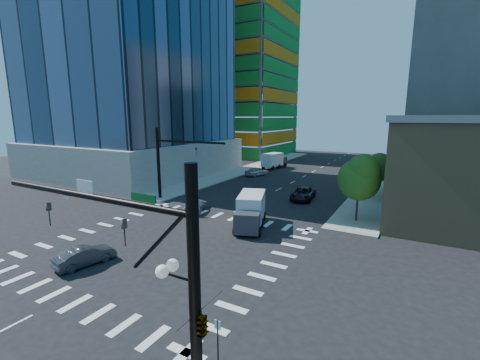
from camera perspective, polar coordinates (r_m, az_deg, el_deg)
The scene contains 16 objects.
ground at distance 27.68m, azimuth -12.63°, elevation -11.34°, with size 160.00×160.00×0.00m, color black.
road_markings at distance 27.68m, azimuth -12.63°, elevation -11.33°, with size 20.00×20.00×0.01m, color silver.
sidewalk_ne at distance 60.04m, azimuth 23.95°, elevation 0.23°, with size 5.00×60.00×0.15m, color gray.
sidewalk_nw at distance 66.84m, azimuth 2.15°, elevation 2.22°, with size 5.00×60.00×0.15m, color gray.
construction_building at distance 93.46m, azimuth 0.05°, elevation 19.88°, with size 25.16×34.50×70.60m.
signal_mast_se at distance 11.38m, azimuth -11.87°, elevation -17.78°, with size 10.51×2.48×9.00m.
signal_mast_nw at distance 41.16m, azimuth -12.82°, elevation 3.95°, with size 10.20×0.40×9.00m.
tree_south at distance 33.67m, azimuth 20.61°, elevation 0.56°, with size 4.16×4.16×6.82m.
tree_north at distance 45.51m, azimuth 23.21°, elevation 2.08°, with size 3.54×3.52×5.78m.
no_parking_sign at distance 14.98m, azimuth -3.98°, elevation -26.21°, with size 0.30×0.06×2.20m.
car_nb_far at distance 42.02m, azimuth 11.13°, elevation -2.40°, with size 2.51×5.45×1.51m, color black.
car_sb_near at distance 36.81m, azimuth -7.92°, elevation -4.38°, with size 1.87×4.61×1.34m, color #B5B5B5.
car_sb_mid at distance 57.91m, azimuth 3.02°, elevation 1.55°, with size 1.89×4.70×1.60m, color #B4B9BD.
car_sb_cross at distance 26.12m, azimuth -25.84°, elevation -12.02°, with size 1.44×4.14×1.36m, color #424347.
box_truck_near at distance 30.86m, azimuth 1.83°, elevation -5.99°, with size 4.37×6.40×3.09m.
box_truck_far at distance 66.76m, azimuth 6.20°, elevation 3.30°, with size 3.48×6.34×3.16m.
Camera 1 is at (17.27, -18.94, 10.48)m, focal length 24.00 mm.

